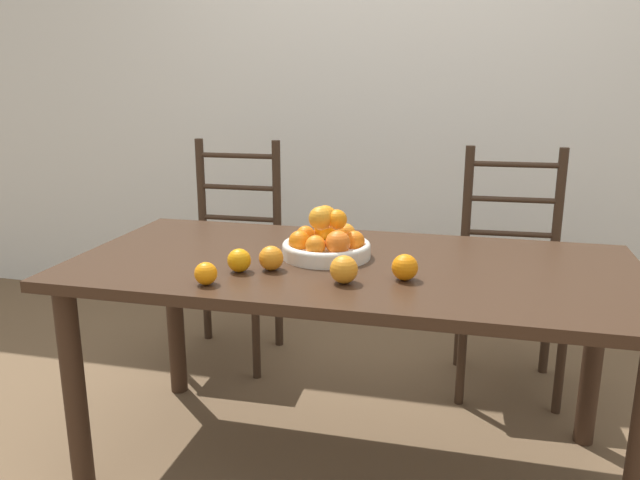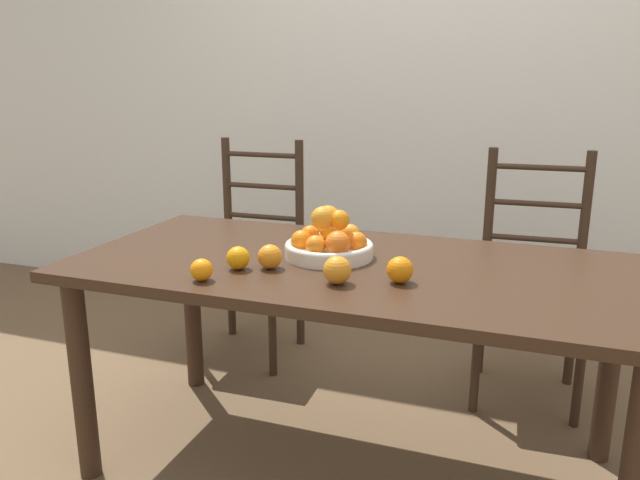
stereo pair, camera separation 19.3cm
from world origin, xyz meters
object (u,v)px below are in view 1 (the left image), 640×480
fruit_bowl (327,242)px  orange_loose_2 (206,273)px  orange_loose_0 (344,269)px  orange_loose_3 (271,258)px  chair_left (231,256)px  chair_right (510,276)px  orange_loose_4 (239,260)px  orange_loose_1 (405,267)px

fruit_bowl → orange_loose_2: 0.44m
orange_loose_0 → orange_loose_3: size_ratio=1.07×
orange_loose_3 → chair_left: 1.06m
orange_loose_3 → chair_right: chair_right is taller
orange_loose_3 → chair_right: size_ratio=0.07×
orange_loose_4 → chair_right: 1.29m
orange_loose_1 → chair_left: size_ratio=0.08×
fruit_bowl → orange_loose_0: (0.11, -0.24, -0.01)m
orange_loose_0 → orange_loose_1: size_ratio=1.05×
orange_loose_3 → fruit_bowl: bearing=53.6°
fruit_bowl → orange_loose_1: (0.27, -0.18, -0.01)m
orange_loose_2 → chair_left: 1.16m
orange_loose_2 → orange_loose_3: (0.14, 0.17, 0.01)m
fruit_bowl → orange_loose_2: bearing=-127.2°
orange_loose_2 → chair_right: bearing=50.1°
fruit_bowl → orange_loose_3: (-0.13, -0.18, -0.01)m
orange_loose_1 → orange_loose_2: size_ratio=1.18×
orange_loose_1 → orange_loose_4: (-0.49, -0.04, -0.00)m
orange_loose_1 → chair_right: size_ratio=0.08×
fruit_bowl → orange_loose_3: size_ratio=3.83×
orange_loose_2 → orange_loose_3: size_ratio=0.87×
orange_loose_0 → orange_loose_2: bearing=-164.1°
orange_loose_0 → orange_loose_4: orange_loose_0 is taller
orange_loose_0 → chair_left: (-0.74, 0.96, -0.29)m
orange_loose_1 → chair_right: (0.35, 0.89, -0.28)m
fruit_bowl → orange_loose_0: fruit_bowl is taller
fruit_bowl → orange_loose_4: size_ratio=4.03×
fruit_bowl → orange_loose_4: bearing=-135.1°
orange_loose_4 → orange_loose_0: bearing=-4.7°
fruit_bowl → orange_loose_0: 0.27m
orange_loose_0 → chair_left: chair_left is taller
orange_loose_0 → chair_right: 1.13m
chair_right → fruit_bowl: bearing=-133.9°
orange_loose_0 → chair_right: chair_right is taller
orange_loose_1 → orange_loose_4: size_ratio=1.07×
orange_loose_2 → orange_loose_4: 0.14m
orange_loose_4 → orange_loose_1: bearing=4.9°
orange_loose_2 → orange_loose_4: size_ratio=0.91×
chair_left → chair_right: 1.26m
orange_loose_3 → orange_loose_0: bearing=-15.7°
orange_loose_3 → orange_loose_4: orange_loose_3 is taller
fruit_bowl → chair_left: size_ratio=0.28×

